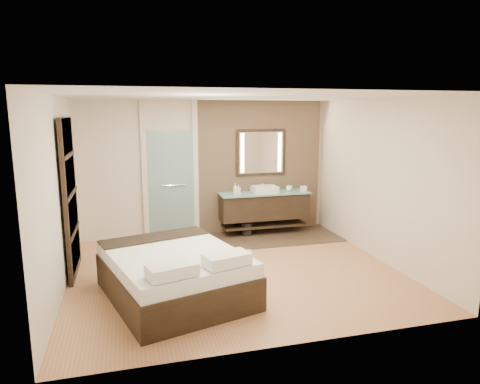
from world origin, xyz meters
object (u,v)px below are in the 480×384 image
object	(u,v)px
mirror_unit	(261,153)
waste_bin	(247,229)
vanity	(264,206)
bed	(175,274)

from	to	relation	value
mirror_unit	waste_bin	bearing A→B (deg)	-141.36
mirror_unit	waste_bin	xyz separation A→B (m)	(-0.38, -0.31, -1.51)
vanity	mirror_unit	xyz separation A→B (m)	(0.00, 0.24, 1.07)
mirror_unit	bed	world-z (taller)	mirror_unit
vanity	mirror_unit	bearing A→B (deg)	90.00
waste_bin	vanity	bearing A→B (deg)	10.06
bed	waste_bin	bearing A→B (deg)	39.85
bed	mirror_unit	bearing A→B (deg)	37.53
vanity	waste_bin	size ratio (longest dim) A/B	6.83
mirror_unit	bed	bearing A→B (deg)	-126.67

